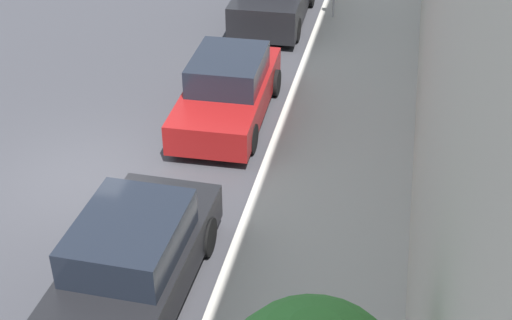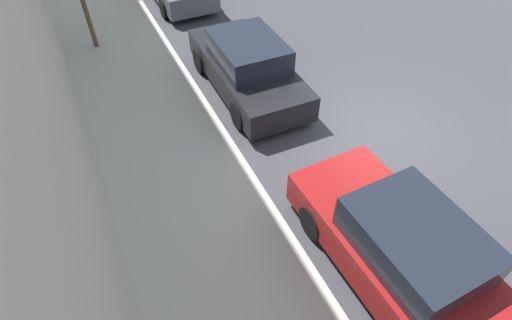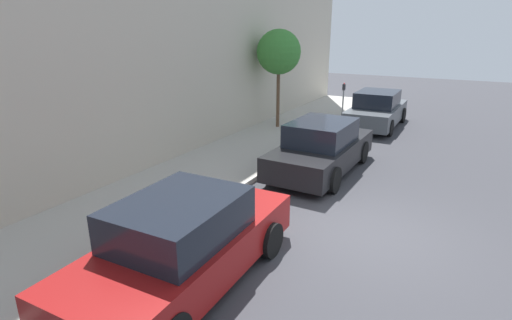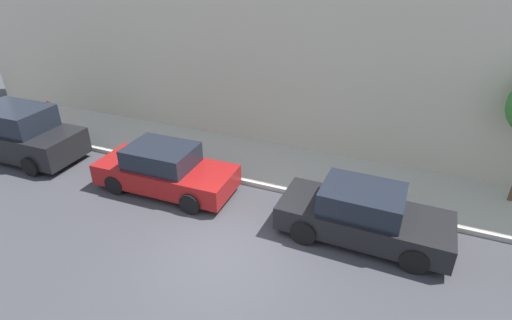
% 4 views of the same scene
% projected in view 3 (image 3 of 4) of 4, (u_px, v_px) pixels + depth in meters
% --- Properties ---
extents(ground_plane, '(60.00, 60.00, 0.00)m').
position_uv_depth(ground_plane, '(369.00, 234.00, 8.27)').
color(ground_plane, '#38383D').
extents(sidewalk, '(3.10, 32.00, 0.15)m').
position_uv_depth(sidewalk, '(178.00, 186.00, 10.58)').
color(sidewalk, '#B2ADA3').
rests_on(sidewalk, ground_plane).
extents(parked_sedan_nearest, '(1.92, 4.53, 1.54)m').
position_uv_depth(parked_sedan_nearest, '(377.00, 110.00, 17.12)').
color(parked_sedan_nearest, '#4C5156').
rests_on(parked_sedan_nearest, ground_plane).
extents(parked_sedan_second, '(1.92, 4.53, 1.54)m').
position_uv_depth(parked_sedan_second, '(322.00, 148.00, 11.67)').
color(parked_sedan_second, black).
rests_on(parked_sedan_second, ground_plane).
extents(parked_sedan_third, '(1.92, 4.55, 1.54)m').
position_uv_depth(parked_sedan_third, '(184.00, 244.00, 6.47)').
color(parked_sedan_third, maroon).
rests_on(parked_sedan_third, ground_plane).
extents(parking_meter_near, '(0.11, 0.15, 1.52)m').
position_uv_depth(parking_meter_near, '(343.00, 96.00, 18.54)').
color(parking_meter_near, '#ADADB2').
rests_on(parking_meter_near, sidewalk).
extents(street_tree, '(1.76, 1.76, 3.91)m').
position_uv_depth(street_tree, '(279.00, 52.00, 15.77)').
color(street_tree, brown).
rests_on(street_tree, sidewalk).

